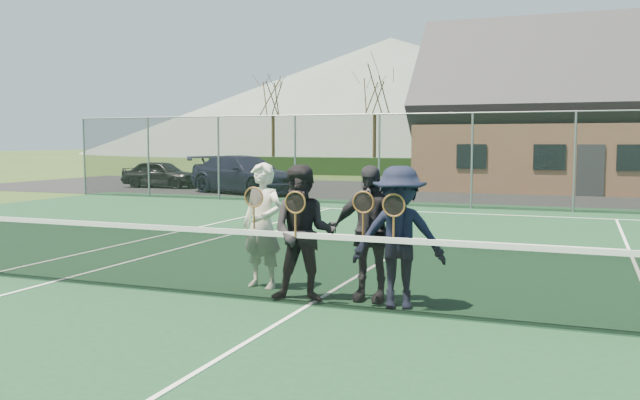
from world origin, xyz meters
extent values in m
plane|color=#2C4518|center=(0.00, 20.00, 0.00)|extent=(220.00, 220.00, 0.00)
cube|color=#14381E|center=(0.00, 0.00, 0.01)|extent=(30.00, 30.00, 0.02)
cube|color=black|center=(-4.00, 20.00, 0.01)|extent=(40.00, 12.00, 0.01)
cube|color=black|center=(0.00, 32.00, 0.55)|extent=(40.00, 1.20, 1.10)
cone|color=#586A5E|center=(-25.00, 95.00, 9.00)|extent=(110.00, 110.00, 18.00)
imported|color=black|center=(-14.67, 18.21, 0.62)|extent=(3.68, 1.52, 1.25)
imported|color=#95999D|center=(-9.53, 17.33, 0.62)|extent=(3.85, 1.53, 1.25)
imported|color=black|center=(-9.50, 16.50, 0.77)|extent=(5.73, 3.93, 1.54)
cube|color=white|center=(0.00, 11.88, 0.03)|extent=(10.97, 0.06, 0.01)
cube|color=white|center=(-4.12, 0.00, 0.03)|extent=(0.06, 23.77, 0.01)
cube|color=white|center=(0.00, 6.40, 0.03)|extent=(8.23, 0.06, 0.01)
cube|color=white|center=(0.00, 0.00, 0.03)|extent=(0.06, 12.80, 0.01)
cube|color=black|center=(0.00, 0.00, 0.48)|extent=(11.60, 0.02, 0.88)
cube|color=white|center=(0.00, 0.00, 0.93)|extent=(11.60, 0.03, 0.07)
cylinder|color=slate|center=(-15.00, 13.50, 1.50)|extent=(0.07, 0.07, 3.00)
cylinder|color=slate|center=(-12.00, 13.50, 1.50)|extent=(0.07, 0.07, 3.00)
cylinder|color=slate|center=(-9.00, 13.50, 1.50)|extent=(0.07, 0.07, 3.00)
cylinder|color=slate|center=(-6.00, 13.50, 1.50)|extent=(0.07, 0.07, 3.00)
cylinder|color=slate|center=(-3.00, 13.50, 1.50)|extent=(0.07, 0.07, 3.00)
cylinder|color=slate|center=(0.00, 13.50, 1.50)|extent=(0.07, 0.07, 3.00)
cylinder|color=slate|center=(3.00, 13.50, 1.50)|extent=(0.07, 0.07, 3.00)
cube|color=black|center=(0.00, 13.50, 1.50)|extent=(30.00, 0.03, 3.00)
cylinder|color=slate|center=(0.00, 13.50, 3.00)|extent=(30.00, 0.04, 0.04)
cube|color=#9E6B4C|center=(4.00, 24.00, 1.40)|extent=(15.00, 8.00, 2.80)
pyramid|color=#2D2D33|center=(4.00, 24.00, 5.65)|extent=(15.60, 8.20, 4.10)
cube|color=#2D2D33|center=(3.50, 19.98, 1.00)|extent=(1.00, 0.06, 2.00)
cube|color=black|center=(-1.00, 19.98, 1.50)|extent=(1.20, 0.06, 1.00)
cube|color=black|center=(2.00, 19.98, 1.50)|extent=(1.20, 0.06, 1.00)
cube|color=black|center=(5.00, 19.98, 1.50)|extent=(1.20, 0.06, 1.00)
cylinder|color=#372614|center=(-16.00, 33.00, 1.93)|extent=(0.22, 0.22, 3.85)
cylinder|color=#352213|center=(-9.00, 33.00, 1.93)|extent=(0.22, 0.22, 3.85)
cylinder|color=#352113|center=(2.00, 33.00, 1.93)|extent=(0.22, 0.22, 3.85)
imported|color=silver|center=(-1.02, 0.79, 0.92)|extent=(0.73, 0.55, 1.80)
torus|color=brown|center=(-1.02, 0.52, 1.35)|extent=(0.29, 0.02, 0.29)
cylinder|color=black|center=(-1.02, 0.52, 1.35)|extent=(0.25, 0.00, 0.25)
cylinder|color=brown|center=(-1.02, 0.52, 1.07)|extent=(0.03, 0.03, 0.32)
imported|color=black|center=(-0.16, 0.25, 0.92)|extent=(1.02, 0.88, 1.80)
torus|color=brown|center=(-0.16, -0.02, 1.35)|extent=(0.29, 0.02, 0.29)
cylinder|color=black|center=(-0.16, -0.02, 1.35)|extent=(0.25, 0.00, 0.25)
cylinder|color=brown|center=(-0.16, -0.02, 1.07)|extent=(0.03, 0.03, 0.32)
imported|color=#242429|center=(0.63, 0.60, 0.92)|extent=(1.06, 0.44, 1.80)
torus|color=brown|center=(0.63, 0.33, 1.35)|extent=(0.29, 0.02, 0.29)
cylinder|color=black|center=(0.63, 0.33, 1.35)|extent=(0.25, 0.00, 0.25)
cylinder|color=brown|center=(0.63, 0.33, 1.07)|extent=(0.03, 0.03, 0.32)
imported|color=black|center=(1.10, 0.34, 0.92)|extent=(1.29, 0.94, 1.80)
torus|color=brown|center=(1.10, 0.07, 1.35)|extent=(0.29, 0.02, 0.29)
cylinder|color=black|center=(1.10, 0.07, 1.35)|extent=(0.25, 0.00, 0.25)
cylinder|color=brown|center=(1.10, 0.07, 1.07)|extent=(0.03, 0.03, 0.32)
camera|label=1|loc=(3.23, -7.88, 2.13)|focal=38.00mm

